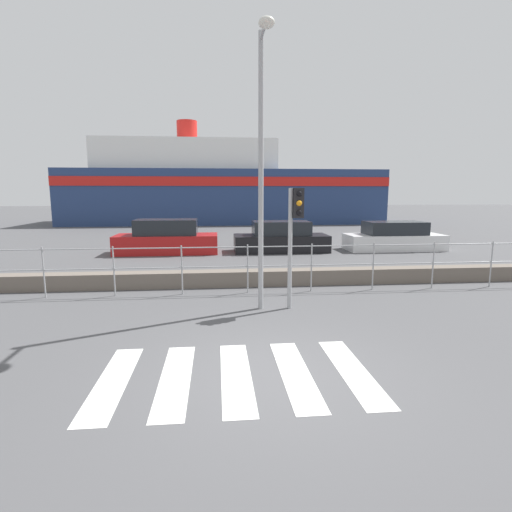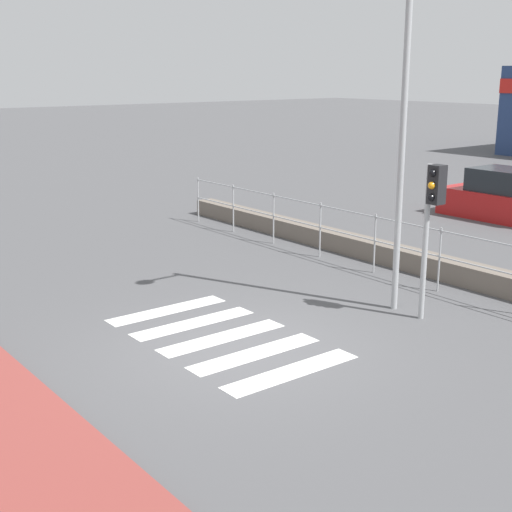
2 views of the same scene
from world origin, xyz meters
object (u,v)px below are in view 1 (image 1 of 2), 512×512
traffic_light_far (295,221)px  streetlamp (262,142)px  ferry_boat (218,189)px  parked_car_black (281,239)px  parked_car_red (167,239)px  parked_car_white (394,238)px

traffic_light_far → streetlamp: size_ratio=0.46×
ferry_boat → parked_car_black: 19.40m
parked_car_black → traffic_light_far: bearing=-97.3°
parked_car_red → parked_car_black: parked_car_red is taller
traffic_light_far → ferry_boat: bearing=93.3°
ferry_boat → traffic_light_far: bearing=-86.7°
parked_car_black → parked_car_white: bearing=0.0°
streetlamp → parked_car_red: bearing=109.3°
traffic_light_far → parked_car_white: bearing=54.0°
parked_car_black → parked_car_red: bearing=180.0°
parked_car_red → parked_car_black: size_ratio=1.05×
ferry_boat → parked_car_white: size_ratio=6.02×
ferry_boat → parked_car_black: bearing=-81.6°
traffic_light_far → ferry_boat: size_ratio=0.10×
parked_car_red → parked_car_white: bearing=-0.0°
ferry_boat → parked_car_black: ferry_boat is taller
traffic_light_far → parked_car_white: traffic_light_far is taller
traffic_light_far → ferry_boat: (-1.64, 28.21, 0.99)m
streetlamp → parked_car_black: 10.07m
parked_car_red → parked_car_white: parked_car_red is taller
streetlamp → ferry_boat: (-0.85, 28.38, -0.74)m
ferry_boat → parked_car_red: size_ratio=6.06×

